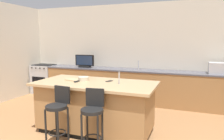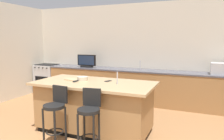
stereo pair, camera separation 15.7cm
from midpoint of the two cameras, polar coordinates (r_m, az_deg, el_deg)
wall_back at (r=6.17m, az=6.46°, el=4.71°), size 7.35×0.12×2.72m
counter_back at (r=5.95m, az=4.60°, el=-4.21°), size 5.13×0.62×0.91m
kitchen_island at (r=4.07m, az=-5.52°, el=-9.63°), size 2.21×1.09×0.94m
range_oven at (r=7.30m, az=-18.03°, el=-2.23°), size 0.70×0.63×0.93m
microwave at (r=5.65m, az=25.99°, el=0.41°), size 0.48×0.36×0.27m
tv_monitor at (r=6.35m, az=-8.01°, el=2.22°), size 0.59×0.16×0.37m
sink_faucet_back at (r=5.91m, az=6.32°, el=1.33°), size 0.02×0.02×0.24m
sink_faucet_island at (r=3.75m, az=0.69°, el=-2.13°), size 0.02×0.02×0.22m
bar_stool_left at (r=3.59m, az=-15.42°, el=-10.58°), size 0.34×0.35×0.97m
bar_stool_right at (r=3.31m, az=-6.52°, el=-11.94°), size 0.34×0.36×0.98m
fruit_bowl at (r=4.12m, az=-8.67°, el=-2.31°), size 0.20×0.20×0.08m
cell_phone at (r=4.03m, az=-1.87°, el=-2.96°), size 0.11×0.16×0.01m
tv_remote at (r=4.05m, az=-10.27°, el=-2.95°), size 0.06×0.17×0.02m
cutting_board at (r=4.21m, az=-11.02°, el=-2.57°), size 0.36×0.27×0.02m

